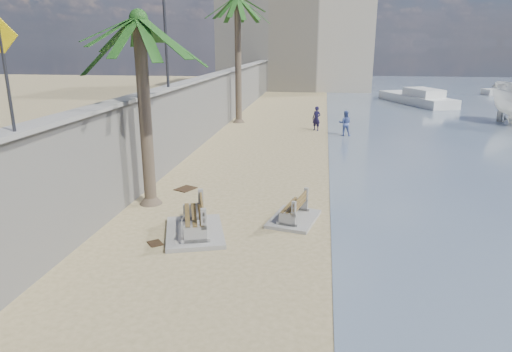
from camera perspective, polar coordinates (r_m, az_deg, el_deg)
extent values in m
plane|color=tan|center=(9.34, -3.36, -19.47)|extent=(140.00, 140.00, 0.00)
cube|color=gray|center=(28.48, -5.65, 8.73)|extent=(0.45, 70.00, 3.50)
cube|color=gray|center=(28.31, -5.76, 12.34)|extent=(0.80, 70.00, 0.12)
cube|color=#B7AA93|center=(59.54, 5.07, 17.70)|extent=(18.00, 12.00, 14.00)
cube|color=gray|center=(13.74, -7.67, -6.96)|extent=(2.30, 2.80, 0.13)
cube|color=gray|center=(14.68, 4.74, -5.37)|extent=(1.73, 2.21, 0.11)
cylinder|color=brown|center=(15.82, -13.69, 7.28)|extent=(0.42, 0.42, 6.21)
cylinder|color=brown|center=(32.47, -2.24, 14.06)|extent=(0.44, 0.44, 8.41)
cylinder|color=#2D2D33|center=(11.11, -28.76, 11.02)|extent=(0.07, 0.07, 2.40)
cube|color=yellow|center=(11.09, -29.33, 15.07)|extent=(0.78, 0.03, 0.78)
cylinder|color=#2D2D33|center=(20.55, -11.29, 17.81)|extent=(0.12, 0.12, 5.00)
imported|color=#171336|center=(29.88, 7.57, 7.36)|extent=(0.78, 0.70, 1.79)
imported|color=#4F61A4|center=(28.41, 11.08, 6.66)|extent=(0.85, 0.67, 1.71)
cube|color=#382616|center=(17.92, -8.79, -1.58)|extent=(0.86, 0.93, 0.03)
cube|color=#382616|center=(13.33, -12.49, -8.21)|extent=(0.55, 0.56, 0.03)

